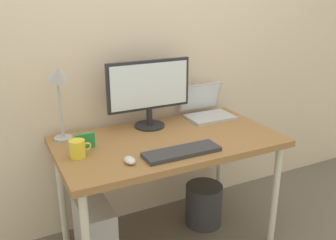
{
  "coord_description": "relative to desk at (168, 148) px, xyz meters",
  "views": [
    {
      "loc": [
        -0.94,
        -1.89,
        1.6
      ],
      "look_at": [
        0.0,
        0.0,
        0.86
      ],
      "focal_mm": 39.85,
      "sensor_mm": 36.0,
      "label": 1
    }
  ],
  "objects": [
    {
      "name": "mouse",
      "position": [
        -0.33,
        -0.22,
        0.08
      ],
      "size": [
        0.06,
        0.09,
        0.03
      ],
      "primitive_type": "ellipsoid",
      "color": "silver",
      "rests_on": "desk"
    },
    {
      "name": "desk",
      "position": [
        0.0,
        0.0,
        0.0
      ],
      "size": [
        1.35,
        0.75,
        0.74
      ],
      "color": "olive",
      "rests_on": "ground_plane"
    },
    {
      "name": "desk_lamp",
      "position": [
        -0.57,
        0.24,
        0.41
      ],
      "size": [
        0.11,
        0.16,
        0.48
      ],
      "color": "#B2B2B7",
      "rests_on": "desk"
    },
    {
      "name": "laptop",
      "position": [
        0.43,
        0.26,
        0.12
      ],
      "size": [
        0.32,
        0.28,
        0.22
      ],
      "color": "#B2B2B7",
      "rests_on": "desk"
    },
    {
      "name": "computer_tower",
      "position": [
        -0.49,
        -0.01,
        -0.47
      ],
      "size": [
        0.18,
        0.36,
        0.42
      ],
      "primitive_type": "cube",
      "color": "#B2B2B7",
      "rests_on": "ground_plane"
    },
    {
      "name": "back_wall",
      "position": [
        0.0,
        0.43,
        0.62
      ],
      "size": [
        4.4,
        0.04,
        2.6
      ],
      "primitive_type": "cube",
      "color": "beige",
      "rests_on": "ground_plane"
    },
    {
      "name": "coffee_mug",
      "position": [
        -0.56,
        -0.02,
        0.11
      ],
      "size": [
        0.12,
        0.09,
        0.1
      ],
      "color": "yellow",
      "rests_on": "desk"
    },
    {
      "name": "wastebasket",
      "position": [
        0.32,
        0.07,
        -0.53
      ],
      "size": [
        0.26,
        0.26,
        0.3
      ],
      "primitive_type": "cylinder",
      "color": "#333338",
      "rests_on": "ground_plane"
    },
    {
      "name": "ground_plane",
      "position": [
        0.0,
        0.0,
        -0.68
      ],
      "size": [
        6.0,
        6.0,
        0.0
      ],
      "primitive_type": "plane",
      "color": "#665B51"
    },
    {
      "name": "monitor",
      "position": [
        -0.01,
        0.24,
        0.32
      ],
      "size": [
        0.56,
        0.2,
        0.44
      ],
      "color": "#232328",
      "rests_on": "desk"
    },
    {
      "name": "photo_frame",
      "position": [
        -0.49,
        0.07,
        0.11
      ],
      "size": [
        0.11,
        0.02,
        0.09
      ],
      "primitive_type": "cube",
      "rotation": [
        0.1,
        0.0,
        0.0
      ],
      "color": "#268C4C",
      "rests_on": "desk"
    },
    {
      "name": "keyboard",
      "position": [
        -0.03,
        -0.23,
        0.08
      ],
      "size": [
        0.44,
        0.14,
        0.02
      ],
      "primitive_type": "cube",
      "color": "#333338",
      "rests_on": "desk"
    }
  ]
}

